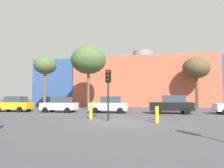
% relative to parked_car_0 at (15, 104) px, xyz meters
% --- Properties ---
extents(ground_plane, '(200.00, 200.00, 0.00)m').
position_rel_parked_car_0_xyz_m(ground_plane, '(12.80, -7.77, -0.87)').
color(ground_plane, '#47474C').
extents(building_backdrop, '(40.80, 13.05, 10.80)m').
position_rel_parked_car_0_xyz_m(building_backdrop, '(14.53, 19.41, 3.55)').
color(building_backdrop, '#B2563D').
rests_on(building_backdrop, ground_plane).
extents(parked_car_0, '(4.02, 1.97, 1.74)m').
position_rel_parked_car_0_xyz_m(parked_car_0, '(0.00, 0.00, 0.00)').
color(parked_car_0, gold).
rests_on(parked_car_0, ground_plane).
extents(parked_car_1, '(3.86, 1.90, 1.67)m').
position_rel_parked_car_0_xyz_m(parked_car_1, '(5.46, -0.00, -0.03)').
color(parked_car_1, white).
rests_on(parked_car_1, ground_plane).
extents(parked_car_2, '(3.97, 1.95, 1.72)m').
position_rel_parked_car_0_xyz_m(parked_car_2, '(10.97, -0.00, -0.01)').
color(parked_car_2, silver).
rests_on(parked_car_2, ground_plane).
extents(parked_car_3, '(4.23, 2.08, 1.83)m').
position_rel_parked_car_0_xyz_m(parked_car_3, '(17.30, -0.00, 0.05)').
color(parked_car_3, black).
rests_on(parked_car_3, ground_plane).
extents(traffic_light_island, '(0.38, 0.38, 3.58)m').
position_rel_parked_car_0_xyz_m(traffic_light_island, '(12.06, -7.07, 1.77)').
color(traffic_light_island, black).
rests_on(traffic_light_island, ground_plane).
extents(bare_tree_0, '(4.95, 4.95, 8.90)m').
position_rel_parked_car_0_xyz_m(bare_tree_0, '(6.87, 6.37, 6.02)').
color(bare_tree_0, brown).
rests_on(bare_tree_0, ground_plane).
extents(bare_tree_1, '(3.15, 3.15, 7.51)m').
position_rel_parked_car_0_xyz_m(bare_tree_1, '(0.49, 6.07, 5.26)').
color(bare_tree_1, brown).
rests_on(bare_tree_1, ground_plane).
extents(bare_tree_2, '(3.97, 3.97, 7.60)m').
position_rel_parked_car_0_xyz_m(bare_tree_2, '(22.30, 10.23, 5.09)').
color(bare_tree_2, brown).
rests_on(bare_tree_2, ground_plane).
extents(bollard_yellow_0, '(0.24, 0.24, 0.91)m').
position_rel_parked_car_0_xyz_m(bollard_yellow_0, '(15.47, -6.14, -0.41)').
color(bollard_yellow_0, yellow).
rests_on(bollard_yellow_0, ground_plane).
extents(bollard_yellow_1, '(0.24, 0.24, 1.08)m').
position_rel_parked_car_0_xyz_m(bollard_yellow_1, '(10.56, -6.11, -0.32)').
color(bollard_yellow_1, yellow).
rests_on(bollard_yellow_1, ground_plane).
extents(bollard_yellow_2, '(0.24, 0.24, 1.05)m').
position_rel_parked_car_0_xyz_m(bollard_yellow_2, '(15.35, -7.77, -0.34)').
color(bollard_yellow_2, yellow).
rests_on(bollard_yellow_2, ground_plane).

